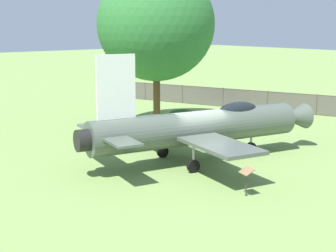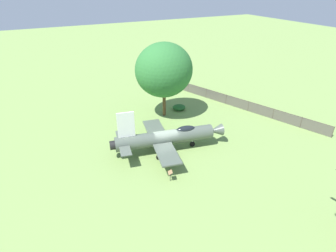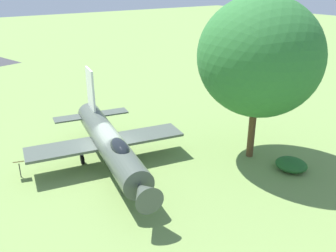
% 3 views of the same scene
% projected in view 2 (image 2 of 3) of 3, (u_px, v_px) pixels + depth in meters
% --- Properties ---
extents(ground_plane, '(200.00, 200.00, 0.00)m').
position_uv_depth(ground_plane, '(165.00, 150.00, 30.74)').
color(ground_plane, '#75934C').
extents(display_jet, '(9.92, 12.86, 5.32)m').
position_uv_depth(display_jet, '(168.00, 137.00, 29.99)').
color(display_jet, '#4C564C').
rests_on(display_jet, ground_plane).
extents(shade_tree, '(7.13, 7.72, 10.17)m').
position_uv_depth(shade_tree, '(164.00, 70.00, 35.63)').
color(shade_tree, brown).
rests_on(shade_tree, ground_plane).
extents(perimeter_fence, '(28.29, 10.55, 1.55)m').
position_uv_depth(perimeter_fence, '(226.00, 99.00, 41.79)').
color(perimeter_fence, '#4C4238').
rests_on(perimeter_fence, ground_plane).
extents(shrub_near_fence, '(1.81, 1.95, 0.69)m').
position_uv_depth(shrub_near_fence, '(179.00, 107.00, 40.23)').
color(shrub_near_fence, '#235B26').
rests_on(shrub_near_fence, ground_plane).
extents(info_plaque, '(0.69, 0.55, 1.14)m').
position_uv_depth(info_plaque, '(170.00, 174.00, 25.73)').
color(info_plaque, '#333333').
rests_on(info_plaque, ground_plane).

